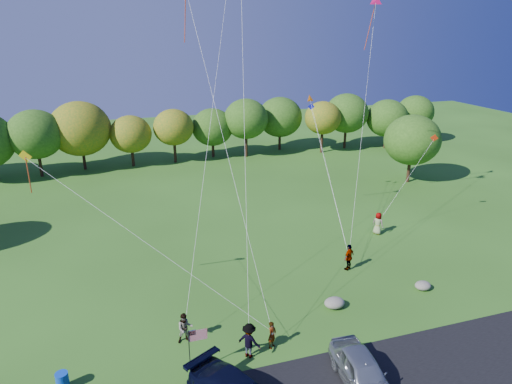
{
  "coord_description": "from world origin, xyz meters",
  "views": [
    {
      "loc": [
        -6.59,
        -18.59,
        16.11
      ],
      "look_at": [
        1.25,
        6.0,
        6.79
      ],
      "focal_mm": 32.0,
      "sensor_mm": 36.0,
      "label": 1
    }
  ],
  "objects_px": {
    "flyer_c": "(249,341)",
    "minivan_silver": "(363,372)",
    "flyer_e": "(378,223)",
    "trash_barrel": "(62,381)",
    "flyer_a": "(272,335)",
    "flyer_b": "(185,328)",
    "flyer_d": "(349,257)"
  },
  "relations": [
    {
      "from": "flyer_c",
      "to": "trash_barrel",
      "type": "xyz_separation_m",
      "value": [
        -9.05,
        0.49,
        -0.52
      ]
    },
    {
      "from": "trash_barrel",
      "to": "flyer_c",
      "type": "bearing_deg",
      "value": -3.11
    },
    {
      "from": "flyer_c",
      "to": "flyer_b",
      "type": "bearing_deg",
      "value": 7.67
    },
    {
      "from": "flyer_a",
      "to": "flyer_c",
      "type": "bearing_deg",
      "value": 153.8
    },
    {
      "from": "flyer_b",
      "to": "trash_barrel",
      "type": "relative_size",
      "value": 1.97
    },
    {
      "from": "flyer_b",
      "to": "minivan_silver",
      "type": "bearing_deg",
      "value": -37.63
    },
    {
      "from": "flyer_a",
      "to": "flyer_b",
      "type": "distance_m",
      "value": 4.7
    },
    {
      "from": "flyer_d",
      "to": "trash_barrel",
      "type": "distance_m",
      "value": 19.31
    },
    {
      "from": "flyer_c",
      "to": "trash_barrel",
      "type": "height_order",
      "value": "flyer_c"
    },
    {
      "from": "flyer_b",
      "to": "flyer_c",
      "type": "xyz_separation_m",
      "value": [
        2.96,
        -2.16,
        0.09
      ]
    },
    {
      "from": "flyer_a",
      "to": "flyer_c",
      "type": "xyz_separation_m",
      "value": [
        -1.36,
        -0.31,
        0.19
      ]
    },
    {
      "from": "flyer_d",
      "to": "flyer_e",
      "type": "xyz_separation_m",
      "value": [
        5.16,
        4.57,
        -0.04
      ]
    },
    {
      "from": "flyer_b",
      "to": "flyer_c",
      "type": "distance_m",
      "value": 3.66
    },
    {
      "from": "flyer_a",
      "to": "flyer_e",
      "type": "relative_size",
      "value": 0.83
    },
    {
      "from": "flyer_b",
      "to": "trash_barrel",
      "type": "distance_m",
      "value": 6.33
    },
    {
      "from": "flyer_c",
      "to": "flyer_e",
      "type": "relative_size",
      "value": 1.03
    },
    {
      "from": "flyer_a",
      "to": "flyer_b",
      "type": "xyz_separation_m",
      "value": [
        -4.32,
        1.85,
        0.1
      ]
    },
    {
      "from": "flyer_c",
      "to": "trash_barrel",
      "type": "distance_m",
      "value": 9.07
    },
    {
      "from": "minivan_silver",
      "to": "flyer_c",
      "type": "distance_m",
      "value": 5.79
    },
    {
      "from": "minivan_silver",
      "to": "flyer_e",
      "type": "height_order",
      "value": "flyer_e"
    },
    {
      "from": "minivan_silver",
      "to": "flyer_b",
      "type": "bearing_deg",
      "value": 145.9
    },
    {
      "from": "flyer_b",
      "to": "flyer_e",
      "type": "relative_size",
      "value": 0.94
    },
    {
      "from": "flyer_c",
      "to": "flyer_e",
      "type": "xyz_separation_m",
      "value": [
        14.46,
        11.1,
        -0.03
      ]
    },
    {
      "from": "flyer_e",
      "to": "trash_barrel",
      "type": "height_order",
      "value": "flyer_e"
    },
    {
      "from": "flyer_a",
      "to": "trash_barrel",
      "type": "relative_size",
      "value": 1.75
    },
    {
      "from": "flyer_a",
      "to": "trash_barrel",
      "type": "xyz_separation_m",
      "value": [
        -10.41,
        0.18,
        -0.34
      ]
    },
    {
      "from": "flyer_a",
      "to": "flyer_d",
      "type": "xyz_separation_m",
      "value": [
        7.93,
        6.22,
        0.19
      ]
    },
    {
      "from": "minivan_silver",
      "to": "flyer_e",
      "type": "distance_m",
      "value": 17.86
    },
    {
      "from": "flyer_c",
      "to": "minivan_silver",
      "type": "bearing_deg",
      "value": -175.89
    },
    {
      "from": "minivan_silver",
      "to": "trash_barrel",
      "type": "height_order",
      "value": "minivan_silver"
    },
    {
      "from": "flyer_b",
      "to": "flyer_e",
      "type": "distance_m",
      "value": 19.58
    },
    {
      "from": "flyer_c",
      "to": "trash_barrel",
      "type": "relative_size",
      "value": 2.18
    }
  ]
}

